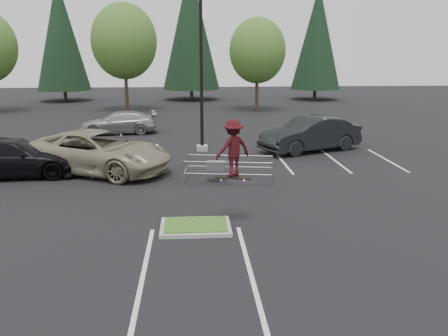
{
  "coord_description": "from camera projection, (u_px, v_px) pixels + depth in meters",
  "views": [
    {
      "loc": [
        -0.08,
        -14.05,
        5.46
      ],
      "look_at": [
        1.0,
        1.5,
        1.59
      ],
      "focal_mm": 38.0,
      "sensor_mm": 36.0,
      "label": 1
    }
  ],
  "objects": [
    {
      "name": "conif_a",
      "position": [
        61.0,
        35.0,
        50.99
      ],
      "size": [
        5.72,
        5.72,
        13.0
      ],
      "color": "#38281C",
      "rests_on": "ground"
    },
    {
      "name": "stall_lines",
      "position": [
        163.0,
        179.0,
        20.66
      ],
      "size": [
        22.62,
        17.6,
        0.01
      ],
      "color": "silver",
      "rests_on": "ground"
    },
    {
      "name": "car_l_tan",
      "position": [
        95.0,
        151.0,
        21.69
      ],
      "size": [
        7.61,
        5.74,
        1.92
      ],
      "primitive_type": "imported",
      "rotation": [
        0.0,
        0.0,
        1.15
      ],
      "color": "gray",
      "rests_on": "ground"
    },
    {
      "name": "decid_c",
      "position": [
        257.0,
        53.0,
        42.94
      ],
      "size": [
        5.12,
        5.12,
        8.38
      ],
      "color": "#38281C",
      "rests_on": "ground"
    },
    {
      "name": "conif_c",
      "position": [
        317.0,
        37.0,
        52.45
      ],
      "size": [
        5.5,
        5.5,
        12.5
      ],
      "color": "#38281C",
      "rests_on": "ground"
    },
    {
      "name": "cart_corral",
      "position": [
        219.0,
        167.0,
        20.12
      ],
      "size": [
        3.89,
        1.87,
        1.06
      ],
      "rotation": [
        0.0,
        0.0,
        -0.15
      ],
      "color": "gray",
      "rests_on": "ground"
    },
    {
      "name": "car_far_silver",
      "position": [
        119.0,
        123.0,
        31.84
      ],
      "size": [
        5.3,
        2.59,
        1.48
      ],
      "primitive_type": "imported",
      "rotation": [
        0.0,
        0.0,
        4.82
      ],
      "color": "#999894",
      "rests_on": "ground"
    },
    {
      "name": "grass_median",
      "position": [
        196.0,
        226.0,
        14.9
      ],
      "size": [
        2.2,
        1.6,
        0.16
      ],
      "color": "#9E9A93",
      "rests_on": "ground"
    },
    {
      "name": "skateboarder",
      "position": [
        232.0,
        148.0,
        14.92
      ],
      "size": [
        1.34,
        1.1,
        1.96
      ],
      "rotation": [
        0.0,
        0.0,
        3.58
      ],
      "color": "black",
      "rests_on": "ground"
    },
    {
      "name": "ground",
      "position": [
        196.0,
        229.0,
        14.92
      ],
      "size": [
        120.0,
        120.0,
        0.0
      ],
      "primitive_type": "plane",
      "color": "black",
      "rests_on": "ground"
    },
    {
      "name": "car_l_black",
      "position": [
        13.0,
        158.0,
        20.96
      ],
      "size": [
        6.02,
        2.83,
        1.7
      ],
      "primitive_type": "imported",
      "rotation": [
        0.0,
        0.0,
        1.65
      ],
      "color": "black",
      "rests_on": "ground"
    },
    {
      "name": "car_r_charc",
      "position": [
        310.0,
        134.0,
        26.26
      ],
      "size": [
        6.09,
        4.16,
        1.9
      ],
      "primitive_type": "imported",
      "rotation": [
        0.0,
        0.0,
        5.13
      ],
      "color": "black",
      "rests_on": "ground"
    },
    {
      "name": "decid_b",
      "position": [
        124.0,
        44.0,
        42.62
      ],
      "size": [
        5.89,
        5.89,
        9.64
      ],
      "color": "#38281C",
      "rests_on": "ground"
    },
    {
      "name": "conif_b",
      "position": [
        191.0,
        28.0,
        52.24
      ],
      "size": [
        6.38,
        6.38,
        14.5
      ],
      "color": "#38281C",
      "rests_on": "ground"
    },
    {
      "name": "light_pole",
      "position": [
        201.0,
        68.0,
        25.47
      ],
      "size": [
        0.7,
        0.6,
        10.12
      ],
      "color": "#9E9A93",
      "rests_on": "ground"
    }
  ]
}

